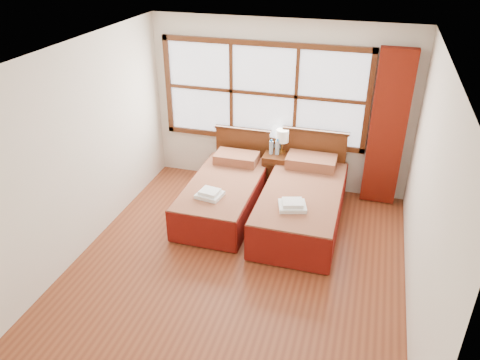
% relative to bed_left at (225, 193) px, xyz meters
% --- Properties ---
extents(floor, '(4.50, 4.50, 0.00)m').
position_rel_bed_left_xyz_m(floor, '(0.55, -1.20, -0.29)').
color(floor, brown).
rests_on(floor, ground).
extents(ceiling, '(4.50, 4.50, 0.00)m').
position_rel_bed_left_xyz_m(ceiling, '(0.55, -1.20, 2.31)').
color(ceiling, white).
rests_on(ceiling, wall_back).
extents(wall_back, '(4.00, 0.00, 4.00)m').
position_rel_bed_left_xyz_m(wall_back, '(0.55, 1.05, 1.01)').
color(wall_back, silver).
rests_on(wall_back, floor).
extents(wall_left, '(0.00, 4.50, 4.50)m').
position_rel_bed_left_xyz_m(wall_left, '(-1.45, -1.20, 1.01)').
color(wall_left, silver).
rests_on(wall_left, floor).
extents(wall_right, '(0.00, 4.50, 4.50)m').
position_rel_bed_left_xyz_m(wall_right, '(2.55, -1.20, 1.01)').
color(wall_right, silver).
rests_on(wall_right, floor).
extents(window, '(3.16, 0.06, 1.56)m').
position_rel_bed_left_xyz_m(window, '(0.30, 1.01, 1.21)').
color(window, white).
rests_on(window, wall_back).
extents(curtain, '(0.50, 0.16, 2.30)m').
position_rel_bed_left_xyz_m(curtain, '(2.15, 0.91, 0.88)').
color(curtain, maroon).
rests_on(curtain, wall_back).
extents(bed_left, '(0.97, 1.99, 0.93)m').
position_rel_bed_left_xyz_m(bed_left, '(0.00, 0.00, 0.00)').
color(bed_left, '#3A1C0C').
rests_on(bed_left, floor).
extents(bed_right, '(1.07, 2.09, 1.04)m').
position_rel_bed_left_xyz_m(bed_right, '(1.14, -0.00, 0.03)').
color(bed_right, '#3A1C0C').
rests_on(bed_right, floor).
extents(nightstand, '(0.47, 0.47, 0.63)m').
position_rel_bed_left_xyz_m(nightstand, '(0.63, 0.80, 0.03)').
color(nightstand, '#4F2611').
rests_on(nightstand, floor).
extents(towels_left, '(0.37, 0.33, 0.10)m').
position_rel_bed_left_xyz_m(towels_left, '(-0.05, -0.50, 0.26)').
color(towels_left, white).
rests_on(towels_left, bed_left).
extents(towels_right, '(0.41, 0.38, 0.10)m').
position_rel_bed_left_xyz_m(towels_right, '(1.09, -0.56, 0.31)').
color(towels_right, white).
rests_on(towels_right, bed_right).
extents(lamp, '(0.19, 0.19, 0.37)m').
position_rel_bed_left_xyz_m(lamp, '(0.65, 0.87, 0.61)').
color(lamp, gold).
rests_on(lamp, nightstand).
extents(bottle_near, '(0.06, 0.06, 0.23)m').
position_rel_bed_left_xyz_m(bottle_near, '(0.50, 0.78, 0.45)').
color(bottle_near, '#A2BBD0').
rests_on(bottle_near, nightstand).
extents(bottle_far, '(0.07, 0.07, 0.25)m').
position_rel_bed_left_xyz_m(bottle_far, '(0.59, 0.79, 0.46)').
color(bottle_far, '#A2BBD0').
rests_on(bottle_far, nightstand).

